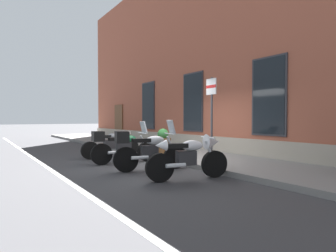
% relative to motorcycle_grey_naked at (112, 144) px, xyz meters
% --- Properties ---
extents(ground_plane, '(140.00, 140.00, 0.00)m').
position_rel_motorcycle_grey_naked_xyz_m(ground_plane, '(2.05, 0.92, -0.47)').
color(ground_plane, '#38383A').
extents(sidewalk, '(31.24, 2.72, 0.14)m').
position_rel_motorcycle_grey_naked_xyz_m(sidewalk, '(2.05, 2.28, -0.40)').
color(sidewalk, slate).
rests_on(sidewalk, ground_plane).
extents(lane_stripe, '(31.24, 0.12, 0.01)m').
position_rel_motorcycle_grey_naked_xyz_m(lane_stripe, '(2.05, -2.28, -0.47)').
color(lane_stripe, silver).
rests_on(lane_stripe, ground_plane).
extents(brick_pub_facade, '(25.24, 6.75, 8.81)m').
position_rel_motorcycle_grey_naked_xyz_m(brick_pub_facade, '(2.05, 6.97, 3.93)').
color(brick_pub_facade, brown).
rests_on(brick_pub_facade, ground_plane).
extents(motorcycle_grey_naked, '(0.62, 2.13, 0.94)m').
position_rel_motorcycle_grey_naked_xyz_m(motorcycle_grey_naked, '(0.00, 0.00, 0.00)').
color(motorcycle_grey_naked, black).
rests_on(motorcycle_grey_naked, ground_plane).
extents(motorcycle_green_touring, '(0.70, 2.13, 1.30)m').
position_rel_motorcycle_grey_naked_xyz_m(motorcycle_green_touring, '(1.30, -0.26, 0.07)').
color(motorcycle_green_touring, black).
rests_on(motorcycle_green_touring, ground_plane).
extents(motorcycle_silver_touring, '(0.85, 2.00, 1.35)m').
position_rel_motorcycle_grey_naked_xyz_m(motorcycle_silver_touring, '(2.75, -0.22, 0.09)').
color(motorcycle_silver_touring, black).
rests_on(motorcycle_silver_touring, ground_plane).
extents(motorcycle_white_sport, '(0.77, 1.95, 1.02)m').
position_rel_motorcycle_grey_naked_xyz_m(motorcycle_white_sport, '(4.21, 0.04, 0.09)').
color(motorcycle_white_sport, black).
rests_on(motorcycle_white_sport, ground_plane).
extents(parking_sign, '(0.36, 0.07, 2.38)m').
position_rel_motorcycle_grey_naked_xyz_m(parking_sign, '(3.54, 1.37, 1.21)').
color(parking_sign, '#4C4C51').
rests_on(parking_sign, sidewalk).
extents(barrel_planter, '(0.60, 0.60, 0.90)m').
position_rel_motorcycle_grey_naked_xyz_m(barrel_planter, '(1.06, 1.48, 0.05)').
color(barrel_planter, brown).
rests_on(barrel_planter, sidewalk).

